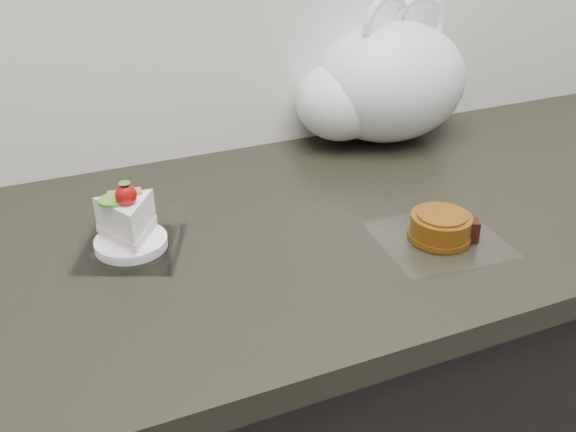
# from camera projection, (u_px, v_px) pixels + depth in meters

# --- Properties ---
(counter) EXTENTS (2.04, 0.64, 0.90)m
(counter) POSITION_uv_depth(u_px,v_px,m) (294.00, 428.00, 1.21)
(counter) COLOR black
(counter) RESTS_ON ground
(cake_tray) EXTENTS (0.18, 0.18, 0.11)m
(cake_tray) POSITION_uv_depth(u_px,v_px,m) (130.00, 231.00, 0.91)
(cake_tray) COLOR white
(cake_tray) RESTS_ON counter
(mooncake_wrap) EXTENTS (0.19, 0.18, 0.04)m
(mooncake_wrap) POSITION_uv_depth(u_px,v_px,m) (441.00, 229.00, 0.94)
(mooncake_wrap) COLOR white
(mooncake_wrap) RESTS_ON counter
(plastic_bag) EXTENTS (0.38, 0.29, 0.28)m
(plastic_bag) POSITION_uv_depth(u_px,v_px,m) (381.00, 85.00, 1.23)
(plastic_bag) COLOR silver
(plastic_bag) RESTS_ON counter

